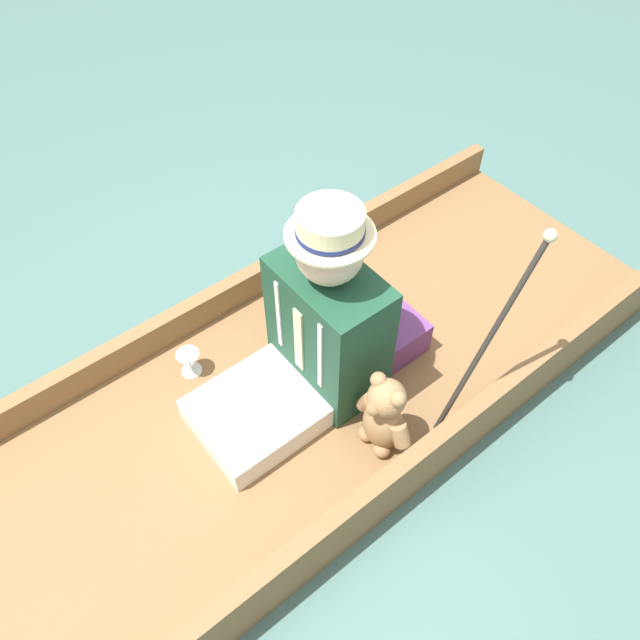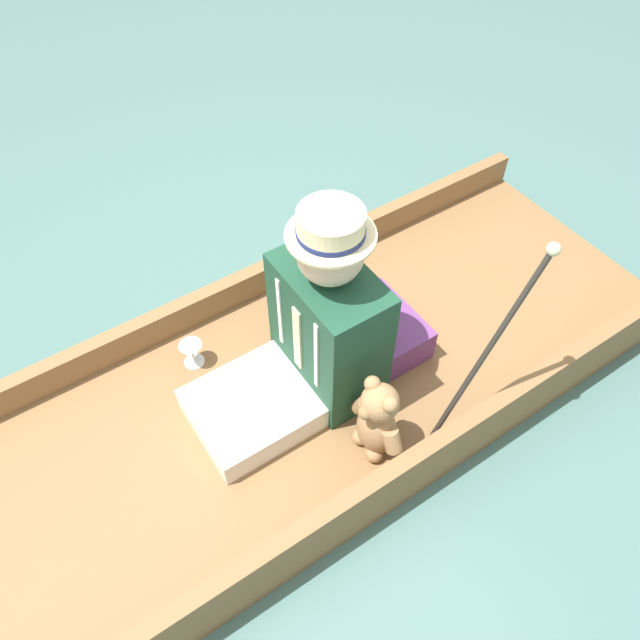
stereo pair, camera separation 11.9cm
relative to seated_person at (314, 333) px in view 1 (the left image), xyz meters
name	(u,v)px [view 1 (the left image)]	position (x,y,z in m)	size (l,w,h in m)	color
ground_plane	(296,412)	(0.02, 0.09, -0.46)	(16.00, 16.00, 0.00)	#476B66
punt_boat	(295,400)	(0.02, 0.09, -0.37)	(1.11, 3.21, 0.29)	brown
seat_cushion	(378,326)	(0.02, -0.34, -0.23)	(0.36, 0.25, 0.15)	#6B3875
seated_person	(314,333)	(0.00, 0.00, 0.00)	(0.43, 0.70, 0.83)	white
teddy_bear	(383,416)	(-0.35, -0.03, -0.14)	(0.26, 0.15, 0.37)	#9E754C
wine_glass	(189,359)	(0.35, 0.35, -0.23)	(0.09, 0.09, 0.11)	silver
walking_cane	(498,323)	(-0.44, -0.42, 0.16)	(0.04, 0.35, 0.80)	#2D2823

